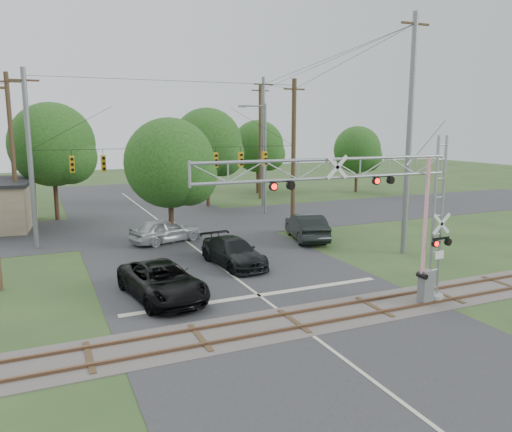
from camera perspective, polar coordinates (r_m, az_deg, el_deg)
name	(u,v)px	position (r m, az deg, el deg)	size (l,w,h in m)	color
ground	(319,341)	(19.31, 7.24, -14.00)	(160.00, 160.00, 0.00)	#2B441F
road_main	(226,271)	(27.80, -3.50, -6.26)	(14.00, 90.00, 0.02)	#2C2D2F
road_cross	(165,225)	(40.85, -10.36, -1.05)	(90.00, 12.00, 0.02)	#2C2D2F
railroad_track	(294,321)	(20.89, 4.35, -11.92)	(90.00, 3.20, 0.17)	#514C47
crossing_gantry	(376,205)	(21.24, 13.50, 1.26)	(11.94, 0.96, 7.51)	gray
traffic_signal_span	(187,157)	(36.50, -7.85, 6.66)	(19.34, 0.36, 11.50)	slate
pickup_black	(162,281)	(23.67, -10.67, -7.33)	(2.75, 5.96, 1.66)	black
car_dark	(233,252)	(28.65, -2.60, -4.15)	(2.19, 5.40, 1.57)	black
sedan_silver	(166,230)	(34.82, -10.26, -1.59)	(2.01, 5.00, 1.71)	#A1A5A8
suv_dark	(306,227)	(35.22, 5.79, -1.22)	(1.97, 5.64, 1.86)	black
streetlight	(263,153)	(45.00, 0.83, 7.20)	(2.62, 0.27, 9.84)	slate
utility_poles	(215,146)	(39.43, -4.74, 7.93)	(26.50, 25.83, 14.47)	#40301D
treeline	(157,150)	(48.35, -11.20, 7.39)	(53.41, 27.42, 9.86)	#3D271B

